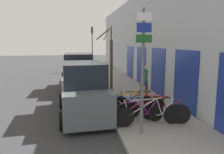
{
  "coord_description": "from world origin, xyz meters",
  "views": [
    {
      "loc": [
        -0.35,
        -1.9,
        3.02
      ],
      "look_at": [
        1.08,
        6.38,
        1.68
      ],
      "focal_mm": 35.0,
      "sensor_mm": 36.0,
      "label": 1
    }
  ],
  "objects_px": {
    "bicycle_1": "(137,114)",
    "traffic_light": "(92,42)",
    "signpost": "(143,66)",
    "street_tree": "(111,65)",
    "parked_car_0": "(83,92)",
    "bicycle_5": "(139,102)",
    "pedestrian_near": "(144,78)",
    "bicycle_3": "(130,109)",
    "bicycle_0": "(149,114)",
    "bicycle_2": "(155,110)",
    "parked_car_1": "(79,74)",
    "bicycle_4": "(131,105)"
  },
  "relations": [
    {
      "from": "parked_car_1",
      "to": "bicycle_2",
      "type": "bearing_deg",
      "value": -67.27
    },
    {
      "from": "bicycle_4",
      "to": "street_tree",
      "type": "height_order",
      "value": "street_tree"
    },
    {
      "from": "bicycle_5",
      "to": "pedestrian_near",
      "type": "height_order",
      "value": "pedestrian_near"
    },
    {
      "from": "bicycle_0",
      "to": "bicycle_1",
      "type": "height_order",
      "value": "bicycle_0"
    },
    {
      "from": "bicycle_1",
      "to": "pedestrian_near",
      "type": "height_order",
      "value": "pedestrian_near"
    },
    {
      "from": "signpost",
      "to": "bicycle_3",
      "type": "bearing_deg",
      "value": 90.85
    },
    {
      "from": "bicycle_1",
      "to": "traffic_light",
      "type": "height_order",
      "value": "traffic_light"
    },
    {
      "from": "bicycle_3",
      "to": "street_tree",
      "type": "height_order",
      "value": "street_tree"
    },
    {
      "from": "bicycle_0",
      "to": "parked_car_1",
      "type": "xyz_separation_m",
      "value": [
        -2.25,
        6.88,
        0.49
      ]
    },
    {
      "from": "bicycle_3",
      "to": "bicycle_5",
      "type": "relative_size",
      "value": 0.92
    },
    {
      "from": "signpost",
      "to": "street_tree",
      "type": "height_order",
      "value": "signpost"
    },
    {
      "from": "parked_car_1",
      "to": "street_tree",
      "type": "relative_size",
      "value": 1.19
    },
    {
      "from": "street_tree",
      "to": "bicycle_1",
      "type": "bearing_deg",
      "value": -85.6
    },
    {
      "from": "bicycle_2",
      "to": "traffic_light",
      "type": "xyz_separation_m",
      "value": [
        -1.0,
        15.34,
        2.47
      ]
    },
    {
      "from": "bicycle_2",
      "to": "bicycle_4",
      "type": "xyz_separation_m",
      "value": [
        -0.68,
        0.83,
        -0.02
      ]
    },
    {
      "from": "bicycle_2",
      "to": "pedestrian_near",
      "type": "distance_m",
      "value": 3.87
    },
    {
      "from": "bicycle_1",
      "to": "parked_car_0",
      "type": "xyz_separation_m",
      "value": [
        -1.79,
        1.59,
        0.49
      ]
    },
    {
      "from": "bicycle_5",
      "to": "traffic_light",
      "type": "bearing_deg",
      "value": 14.75
    },
    {
      "from": "traffic_light",
      "to": "bicycle_4",
      "type": "bearing_deg",
      "value": -88.72
    },
    {
      "from": "bicycle_0",
      "to": "bicycle_4",
      "type": "height_order",
      "value": "bicycle_0"
    },
    {
      "from": "street_tree",
      "to": "traffic_light",
      "type": "bearing_deg",
      "value": 89.89
    },
    {
      "from": "signpost",
      "to": "bicycle_2",
      "type": "bearing_deg",
      "value": 51.29
    },
    {
      "from": "bicycle_3",
      "to": "traffic_light",
      "type": "height_order",
      "value": "traffic_light"
    },
    {
      "from": "bicycle_1",
      "to": "signpost",
      "type": "bearing_deg",
      "value": 165.65
    },
    {
      "from": "bicycle_2",
      "to": "bicycle_0",
      "type": "bearing_deg",
      "value": 168.24
    },
    {
      "from": "pedestrian_near",
      "to": "bicycle_0",
      "type": "bearing_deg",
      "value": -111.24
    },
    {
      "from": "bicycle_4",
      "to": "bicycle_5",
      "type": "height_order",
      "value": "bicycle_4"
    },
    {
      "from": "bicycle_4",
      "to": "parked_car_0",
      "type": "height_order",
      "value": "parked_car_0"
    },
    {
      "from": "signpost",
      "to": "bicycle_4",
      "type": "xyz_separation_m",
      "value": [
        0.14,
        1.85,
        -1.76
      ]
    },
    {
      "from": "bicycle_3",
      "to": "pedestrian_near",
      "type": "height_order",
      "value": "pedestrian_near"
    },
    {
      "from": "bicycle_1",
      "to": "bicycle_2",
      "type": "bearing_deg",
      "value": -85.19
    },
    {
      "from": "street_tree",
      "to": "bicycle_0",
      "type": "bearing_deg",
      "value": -80.45
    },
    {
      "from": "bicycle_0",
      "to": "bicycle_1",
      "type": "bearing_deg",
      "value": 58.85
    },
    {
      "from": "bicycle_1",
      "to": "bicycle_3",
      "type": "distance_m",
      "value": 0.61
    },
    {
      "from": "traffic_light",
      "to": "bicycle_5",
      "type": "bearing_deg",
      "value": -86.82
    },
    {
      "from": "bicycle_4",
      "to": "traffic_light",
      "type": "bearing_deg",
      "value": -21.01
    },
    {
      "from": "bicycle_4",
      "to": "parked_car_0",
      "type": "xyz_separation_m",
      "value": [
        -1.85,
        0.58,
        0.46
      ]
    },
    {
      "from": "bicycle_3",
      "to": "bicycle_0",
      "type": "bearing_deg",
      "value": -127.84
    },
    {
      "from": "bicycle_1",
      "to": "bicycle_5",
      "type": "relative_size",
      "value": 1.01
    },
    {
      "from": "parked_car_0",
      "to": "traffic_light",
      "type": "height_order",
      "value": "traffic_light"
    },
    {
      "from": "signpost",
      "to": "bicycle_0",
      "type": "height_order",
      "value": "signpost"
    },
    {
      "from": "bicycle_1",
      "to": "parked_car_1",
      "type": "relative_size",
      "value": 0.48
    },
    {
      "from": "signpost",
      "to": "parked_car_0",
      "type": "distance_m",
      "value": 3.24
    },
    {
      "from": "pedestrian_near",
      "to": "street_tree",
      "type": "xyz_separation_m",
      "value": [
        -1.84,
        -0.14,
        0.8
      ]
    },
    {
      "from": "bicycle_3",
      "to": "traffic_light",
      "type": "relative_size",
      "value": 0.44
    },
    {
      "from": "street_tree",
      "to": "traffic_light",
      "type": "distance_m",
      "value": 11.79
    },
    {
      "from": "bicycle_4",
      "to": "bicycle_1",
      "type": "bearing_deg",
      "value": 154.42
    },
    {
      "from": "bicycle_5",
      "to": "street_tree",
      "type": "relative_size",
      "value": 0.57
    },
    {
      "from": "bicycle_1",
      "to": "pedestrian_near",
      "type": "relative_size",
      "value": 1.31
    },
    {
      "from": "bicycle_5",
      "to": "street_tree",
      "type": "height_order",
      "value": "street_tree"
    }
  ]
}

